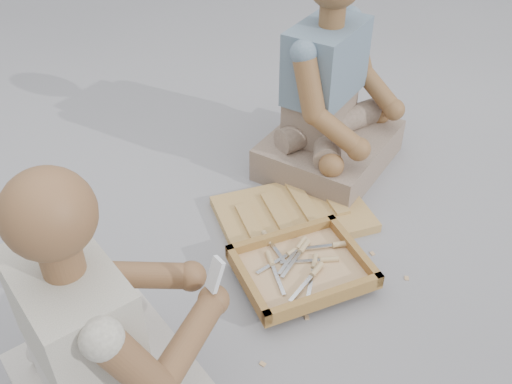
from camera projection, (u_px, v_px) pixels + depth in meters
ground at (301, 280)px, 2.14m from camera, size 60.00×60.00×0.00m
carved_panel at (293, 214)px, 2.41m from camera, size 0.71×0.57×0.04m
tool_tray at (302, 268)px, 2.10m from camera, size 0.53×0.46×0.06m
chisel_0 at (302, 250)px, 2.16m from camera, size 0.21×0.11×0.02m
chisel_1 at (323, 260)px, 2.12m from camera, size 0.20×0.13×0.02m
chisel_2 at (299, 247)px, 2.17m from camera, size 0.21×0.11×0.02m
chisel_3 at (336, 245)px, 2.18m from camera, size 0.21×0.11×0.02m
chisel_4 at (271, 263)px, 2.11m from camera, size 0.10×0.21×0.02m
chisel_5 at (270, 241)px, 2.20m from camera, size 0.06×0.22×0.02m
chisel_6 at (314, 266)px, 2.10m from camera, size 0.18×0.16×0.02m
chisel_7 at (290, 253)px, 2.15m from camera, size 0.22×0.03×0.02m
chisel_8 at (314, 273)px, 2.06m from camera, size 0.21×0.09×0.02m
wood_chip_0 at (307, 198)px, 2.52m from camera, size 0.02×0.02×0.00m
wood_chip_1 at (263, 364)px, 1.84m from camera, size 0.02×0.02×0.00m
wood_chip_2 at (307, 317)px, 1.99m from camera, size 0.02×0.02×0.00m
wood_chip_3 at (407, 278)px, 2.14m from camera, size 0.02×0.02×0.00m
wood_chip_4 at (251, 225)px, 2.38m from camera, size 0.02×0.02×0.00m
wood_chip_5 at (380, 282)px, 2.12m from camera, size 0.02×0.02×0.00m
wood_chip_6 at (275, 320)px, 1.98m from camera, size 0.02×0.02×0.00m
wood_chip_7 at (372, 253)px, 2.25m from camera, size 0.02×0.02×0.00m
wood_chip_8 at (311, 244)px, 2.29m from camera, size 0.02×0.02×0.00m
craftsman at (102, 348)px, 1.52m from camera, size 0.60×0.59×0.90m
companion at (331, 103)px, 2.54m from camera, size 0.76×0.69×0.98m
mobile_phone at (215, 275)px, 1.57m from camera, size 0.05×0.04×0.10m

